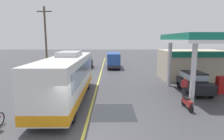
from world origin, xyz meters
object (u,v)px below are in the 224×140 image
coach_bus_main (67,78)px  motorcycle_parked_forecourt (187,103)px  car_at_pump (194,81)px  minibus_opposing_lane (114,59)px  pedestrian_near_pump (185,86)px  car_trailing_behind_bus (87,62)px

coach_bus_main → motorcycle_parked_forecourt: (8.38, -1.94, -1.28)m
car_at_pump → motorcycle_parked_forecourt: (-2.21, -4.04, -0.57)m
car_at_pump → minibus_opposing_lane: minibus_opposing_lane is taller
coach_bus_main → motorcycle_parked_forecourt: 8.70m
pedestrian_near_pump → car_trailing_behind_bus: (-9.91, 16.18, 0.08)m
car_at_pump → pedestrian_near_pump: size_ratio=2.53×
coach_bus_main → car_trailing_behind_bus: bearing=92.2°
minibus_opposing_lane → coach_bus_main: bearing=-102.6°
minibus_opposing_lane → pedestrian_near_pump: size_ratio=3.69×
coach_bus_main → minibus_opposing_lane: size_ratio=1.80×
motorcycle_parked_forecourt → minibus_opposing_lane: bearing=103.6°
coach_bus_main → minibus_opposing_lane: 17.38m
car_at_pump → pedestrian_near_pump: bearing=-135.7°
car_at_pump → motorcycle_parked_forecourt: size_ratio=2.33×
motorcycle_parked_forecourt → pedestrian_near_pump: pedestrian_near_pump is taller
minibus_opposing_lane → motorcycle_parked_forecourt: size_ratio=3.41×
minibus_opposing_lane → car_trailing_behind_bus: (-4.44, 0.03, -0.46)m
coach_bus_main → pedestrian_near_pump: (9.27, 0.81, -0.79)m
coach_bus_main → pedestrian_near_pump: size_ratio=6.65×
coach_bus_main → motorcycle_parked_forecourt: size_ratio=6.13×
motorcycle_parked_forecourt → car_trailing_behind_bus: car_trailing_behind_bus is taller
minibus_opposing_lane → pedestrian_near_pump: 17.06m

